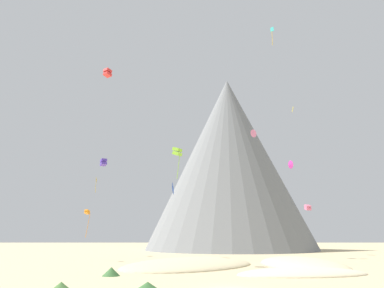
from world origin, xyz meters
The scene contains 18 objects.
dune_foreground_left centered at (-3.90, 25.70, 0.00)m, with size 27.76×16.94×2.48m, color #CCBA8E.
dune_foreground_right centered at (10.41, 12.50, 0.00)m, with size 17.04×8.18×1.71m, color beige.
dune_midground centered at (14.09, 26.03, 0.00)m, with size 24.22×10.95×2.69m, color beige.
bush_near_right centered at (-13.42, 10.82, 0.52)m, with size 2.21×2.21×1.05m, color #386633.
bush_low_patch centered at (-15.43, -1.10, 0.38)m, with size 1.87×1.87×0.75m, color #477238.
bush_near_left centered at (-7.68, -0.35, 0.33)m, with size 2.09×2.09×0.67m, color #386633.
rock_massif centered at (8.53, 89.63, 27.62)m, with size 70.15×70.15×59.44m.
kite_yellow_high centered at (21.33, 50.12, 34.94)m, with size 0.50×1.11×1.40m.
kite_blue_low centered at (-7.01, 31.32, 13.15)m, with size 0.52×2.26×2.25m.
kite_orange_low centered at (-23.88, 36.01, 8.99)m, with size 1.20×1.09×5.27m.
kite_rainbow_low centered at (21.76, 45.21, 10.66)m, with size 1.36×1.43×1.36m.
kite_lime_mid centered at (-5.95, 21.46, 17.82)m, with size 1.68×1.65×5.15m.
kite_gold_mid centered at (-27.06, 53.64, 17.78)m, with size 0.66×2.02×3.98m.
kite_magenta_mid centered at (22.44, 59.58, 22.88)m, with size 1.18×2.16×2.17m.
kite_red_high centered at (-19.04, 25.96, 33.67)m, with size 1.67×1.68×1.45m.
kite_indigo_mid centered at (-23.46, 44.97, 20.65)m, with size 1.76×1.78×1.61m.
kite_teal_high centered at (11.16, 24.44, 41.02)m, with size 0.56×0.60×3.65m.
kite_pink_high centered at (10.49, 45.29, 27.47)m, with size 1.71×1.33×1.86m.
Camera 1 is at (-3.57, -36.62, 4.91)m, focal length 34.62 mm.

